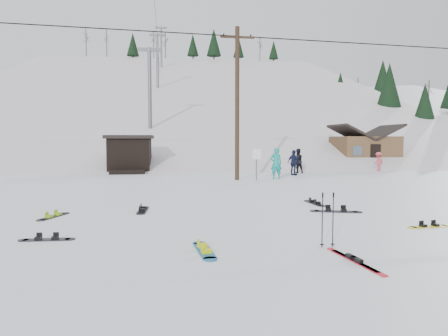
{
  "coord_description": "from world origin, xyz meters",
  "views": [
    {
      "loc": [
        -1.74,
        -9.52,
        2.38
      ],
      "look_at": [
        0.0,
        4.36,
        1.4
      ],
      "focal_mm": 32.0,
      "sensor_mm": 36.0,
      "label": 1
    }
  ],
  "objects": [
    {
      "name": "ski_slope",
      "position": [
        0.0,
        55.0,
        -12.0
      ],
      "size": [
        60.0,
        85.24,
        65.97
      ],
      "primitive_type": "cube",
      "rotation": [
        0.31,
        0.0,
        0.0
      ],
      "color": "silver",
      "rests_on": "ground"
    },
    {
      "name": "lift_tower_far",
      "position": [
        -4.0,
        70.0,
        20.86
      ],
      "size": [
        2.2,
        0.36,
        8.0
      ],
      "color": "#595B60",
      "rests_on": "ski_slope"
    },
    {
      "name": "skier_pink",
      "position": [
        13.79,
        19.21,
        0.74
      ],
      "size": [
        1.09,
        0.86,
        1.47
      ],
      "primitive_type": "imported",
      "rotation": [
        0.0,
        0.0,
        3.53
      ],
      "color": "#CF4953",
      "rests_on": "ground"
    },
    {
      "name": "board_scatter_f",
      "position": [
        3.48,
        4.76,
        0.03
      ],
      "size": [
        0.41,
        1.55,
        0.11
      ],
      "rotation": [
        0.0,
        0.0,
        1.66
      ],
      "color": "black",
      "rests_on": "ground"
    },
    {
      "name": "ski_poles",
      "position": [
        1.64,
        -1.12,
        0.63
      ],
      "size": [
        0.34,
        0.09,
        1.22
      ],
      "color": "black",
      "rests_on": "ground"
    },
    {
      "name": "hero_snowboard",
      "position": [
        -1.11,
        -1.12,
        0.03
      ],
      "size": [
        0.44,
        1.55,
        0.11
      ],
      "rotation": [
        0.0,
        0.0,
        1.68
      ],
      "color": "#176398",
      "rests_on": "ground"
    },
    {
      "name": "lift_tower_near",
      "position": [
        -4.0,
        30.0,
        7.86
      ],
      "size": [
        2.2,
        0.36,
        8.0
      ],
      "color": "#595B60",
      "rests_on": "ski_slope"
    },
    {
      "name": "board_scatter_b",
      "position": [
        -2.8,
        4.04,
        0.03
      ],
      "size": [
        0.34,
        1.55,
        0.11
      ],
      "rotation": [
        0.0,
        0.0,
        1.53
      ],
      "color": "black",
      "rests_on": "ground"
    },
    {
      "name": "board_scatter_c",
      "position": [
        -5.46,
        3.27,
        0.03
      ],
      "size": [
        0.69,
        1.36,
        0.1
      ],
      "rotation": [
        0.0,
        0.0,
        1.2
      ],
      "color": "black",
      "rests_on": "ground"
    },
    {
      "name": "skier_dark",
      "position": [
        7.09,
        18.23,
        0.88
      ],
      "size": [
        0.95,
        0.78,
        1.77
      ],
      "primitive_type": "imported",
      "rotation": [
        0.0,
        0.0,
        3.28
      ],
      "color": "black",
      "rests_on": "ground"
    },
    {
      "name": "hero_skis",
      "position": [
        1.76,
        -2.21,
        0.03
      ],
      "size": [
        0.39,
        1.89,
        0.1
      ],
      "rotation": [
        0.0,
        0.0,
        0.15
      ],
      "color": "#AD111D",
      "rests_on": "ground"
    },
    {
      "name": "ridge_right",
      "position": [
        38.0,
        50.0,
        -11.0
      ],
      "size": [
        45.66,
        93.98,
        54.59
      ],
      "primitive_type": "cube",
      "rotation": [
        0.21,
        -0.05,
        -0.12
      ],
      "color": "white",
      "rests_on": "ground"
    },
    {
      "name": "treeline_crest",
      "position": [
        0.0,
        86.0,
        0.0
      ],
      "size": [
        50.0,
        6.0,
        10.0
      ],
      "primitive_type": null,
      "color": "black",
      "rests_on": "ski_slope"
    },
    {
      "name": "utility_pole",
      "position": [
        2.0,
        14.0,
        4.68
      ],
      "size": [
        2.0,
        0.26,
        9.0
      ],
      "color": "#3A2819",
      "rests_on": "ground"
    },
    {
      "name": "lift_hut",
      "position": [
        -5.0,
        20.94,
        1.36
      ],
      "size": [
        3.4,
        4.1,
        2.75
      ],
      "color": "black",
      "rests_on": "ground"
    },
    {
      "name": "lift_tower_mid",
      "position": [
        -4.0,
        50.0,
        14.36
      ],
      "size": [
        2.2,
        0.36,
        8.0
      ],
      "color": "#595B60",
      "rests_on": "ski_slope"
    },
    {
      "name": "cabin",
      "position": [
        15.0,
        24.0,
        1.48
      ],
      "size": [
        5.39,
        4.4,
        3.77
      ],
      "color": "brown",
      "rests_on": "ground"
    },
    {
      "name": "skier_teal",
      "position": [
        4.46,
        14.23,
        0.95
      ],
      "size": [
        0.72,
        0.49,
        1.91
      ],
      "primitive_type": "imported",
      "rotation": [
        0.0,
        0.0,
        3.09
      ],
      "color": "#0E9186",
      "rests_on": "ground"
    },
    {
      "name": "board_scatter_a",
      "position": [
        -4.77,
        0.29,
        0.02
      ],
      "size": [
        1.32,
        0.28,
        0.09
      ],
      "rotation": [
        0.0,
        0.0,
        -0.03
      ],
      "color": "black",
      "rests_on": "ground"
    },
    {
      "name": "ground",
      "position": [
        0.0,
        0.0,
        0.0
      ],
      "size": [
        200.0,
        200.0,
        0.0
      ],
      "primitive_type": "plane",
      "color": "white",
      "rests_on": "ground"
    },
    {
      "name": "board_scatter_e",
      "position": [
        5.19,
        0.49,
        0.02
      ],
      "size": [
        1.32,
        0.36,
        0.09
      ],
      "rotation": [
        0.0,
        0.0,
        0.1
      ],
      "color": "yellow",
      "rests_on": "ground"
    },
    {
      "name": "treeline_right",
      "position": [
        36.0,
        42.0,
        0.0
      ],
      "size": [
        20.0,
        60.0,
        10.0
      ],
      "primitive_type": null,
      "color": "black",
      "rests_on": "ground"
    },
    {
      "name": "board_scatter_d",
      "position": [
        3.58,
        3.02,
        0.03
      ],
      "size": [
        1.64,
        0.69,
        0.12
      ],
      "rotation": [
        0.0,
        0.0,
        -0.28
      ],
      "color": "black",
      "rests_on": "ground"
    },
    {
      "name": "trail_sign",
      "position": [
        3.1,
        13.58,
        1.27
      ],
      "size": [
        0.5,
        0.09,
        1.85
      ],
      "color": "#595B60",
      "rests_on": "ground"
    },
    {
      "name": "skier_navy",
      "position": [
        6.29,
        16.56,
        0.86
      ],
      "size": [
        0.94,
        1.06,
        1.72
      ],
      "primitive_type": "imported",
      "rotation": [
        0.0,
        0.0,
        2.21
      ],
      "color": "#171A3A",
      "rests_on": "ground"
    }
  ]
}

